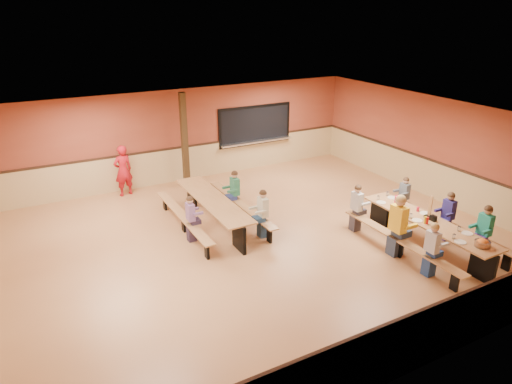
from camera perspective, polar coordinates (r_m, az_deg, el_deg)
ground at (r=11.33m, az=0.17°, el=-6.12°), size 12.00×12.00×0.00m
room_envelope at (r=11.02m, az=0.18°, el=-2.95°), size 12.04×10.04×3.02m
kitchen_pass_through at (r=16.06m, az=-0.11°, el=8.14°), size 2.78×0.28×1.38m
structural_post at (r=14.47m, az=-8.92°, el=6.35°), size 0.18×0.18×3.00m
cafeteria_table_main at (r=11.49m, az=20.52°, el=-4.29°), size 1.91×3.70×0.74m
cafeteria_table_second at (r=11.98m, az=-5.43°, el=-1.80°), size 1.91×3.70×0.74m
seated_child_white_left at (r=10.38m, az=21.08°, el=-6.76°), size 0.37×0.30×1.21m
seated_adult_yellow at (r=10.91m, az=17.28°, el=-4.07°), size 0.49×0.40×1.46m
seated_child_grey_left at (r=11.88m, az=12.43°, el=-2.00°), size 0.38×0.31×1.23m
seated_child_teal_right at (r=11.58m, az=26.59°, el=-4.50°), size 0.40×0.32×1.27m
seated_child_navy_right at (r=12.10m, az=22.84°, el=-2.83°), size 0.38×0.31×1.23m
seated_child_char_right at (r=12.97m, az=17.99°, el=-0.68°), size 0.34×0.28×1.15m
seated_child_purple_sec at (r=11.20m, az=-8.15°, el=-3.39°), size 0.35×0.28×1.16m
seated_child_green_sec at (r=12.56m, az=-2.65°, el=-0.10°), size 0.38×0.31×1.24m
seated_child_tan_sec at (r=11.27m, az=0.86°, el=-2.76°), size 0.38×0.31×1.24m
standing_woman at (r=14.33m, az=-16.27°, el=2.58°), size 0.65×0.50×1.58m
punch_pitcher at (r=12.01m, az=17.27°, el=-1.00°), size 0.16×0.16×0.22m
chip_bowl at (r=10.61m, az=26.46°, el=-5.75°), size 0.32×0.32×0.15m
napkin_dispenser at (r=11.39m, az=21.29°, el=-3.07°), size 0.10×0.14×0.13m
condiment_mustard at (r=11.18m, az=20.39°, el=-3.30°), size 0.06×0.06×0.17m
condiment_ketchup at (r=11.16m, az=20.64°, el=-3.37°), size 0.06×0.06×0.17m
table_paddle at (r=11.48m, az=20.84°, el=-2.42°), size 0.16×0.16×0.56m
place_settings at (r=11.38m, az=20.70°, el=-3.07°), size 0.65×3.30×0.11m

